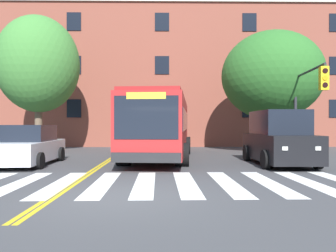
{
  "coord_description": "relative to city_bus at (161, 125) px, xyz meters",
  "views": [
    {
      "loc": [
        1.07,
        -7.88,
        1.74
      ],
      "look_at": [
        1.29,
        8.12,
        1.67
      ],
      "focal_mm": 35.0,
      "sensor_mm": 36.0,
      "label": 1
    }
  ],
  "objects": [
    {
      "name": "crosswalk",
      "position": [
        -0.41,
        -7.36,
        -1.7
      ],
      "size": [
        15.37,
        4.55,
        0.01
      ],
      "color": "white",
      "rests_on": "ground"
    },
    {
      "name": "lane_line_yellow_inner",
      "position": [
        -2.59,
        6.64,
        -1.7
      ],
      "size": [
        0.12,
        36.0,
        0.01
      ],
      "primitive_type": "cube",
      "color": "gold",
      "rests_on": "ground"
    },
    {
      "name": "traffic_light_near_corner",
      "position": [
        7.16,
        -1.12,
        1.51
      ],
      "size": [
        0.65,
        4.2,
        4.7
      ],
      "color": "#28282D",
      "rests_on": "ground"
    },
    {
      "name": "lane_line_yellow_outer",
      "position": [
        -2.43,
        6.64,
        -1.7
      ],
      "size": [
        0.12,
        36.0,
        0.01
      ],
      "primitive_type": "cube",
      "color": "gold",
      "rests_on": "ground"
    },
    {
      "name": "street_tree_curbside_small",
      "position": [
        -7.72,
        3.68,
        3.82
      ],
      "size": [
        6.84,
        6.72,
        8.58
      ],
      "color": "brown",
      "rests_on": "ground"
    },
    {
      "name": "ground_plane",
      "position": [
        -0.92,
        -9.14,
        -1.7
      ],
      "size": [
        120.0,
        120.0,
        0.0
      ],
      "primitive_type": "plane",
      "color": "#424244"
    },
    {
      "name": "car_black_far_lane",
      "position": [
        5.15,
        -2.89,
        -0.6
      ],
      "size": [
        2.29,
        4.78,
        2.34
      ],
      "color": "black",
      "rests_on": "ground"
    },
    {
      "name": "street_tree_curbside_large",
      "position": [
        6.84,
        3.11,
        3.06
      ],
      "size": [
        8.59,
        8.56,
        7.5
      ],
      "color": "brown",
      "rests_on": "ground"
    },
    {
      "name": "building_facade",
      "position": [
        0.03,
        12.1,
        4.28
      ],
      "size": [
        33.92,
        7.75,
        11.95
      ],
      "color": "brown",
      "rests_on": "ground"
    },
    {
      "name": "car_tan_behind_bus",
      "position": [
        0.73,
        10.44,
        -0.85
      ],
      "size": [
        2.07,
        4.18,
        1.84
      ],
      "color": "tan",
      "rests_on": "ground"
    },
    {
      "name": "car_white_near_lane",
      "position": [
        -5.66,
        -2.78,
        -0.92
      ],
      "size": [
        2.2,
        4.75,
        1.72
      ],
      "color": "white",
      "rests_on": "ground"
    },
    {
      "name": "city_bus",
      "position": [
        0.0,
        0.0,
        0.0
      ],
      "size": [
        3.71,
        10.88,
        3.15
      ],
      "color": "#B22323",
      "rests_on": "ground"
    }
  ]
}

